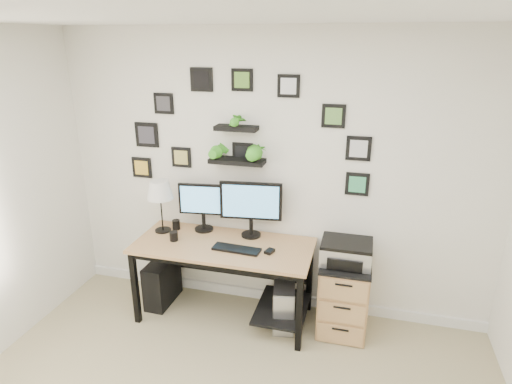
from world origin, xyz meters
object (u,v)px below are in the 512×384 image
(monitor_left, at_px, (203,204))
(pc_tower_black, at_px, (162,281))
(monitor_right, at_px, (251,205))
(pc_tower_grey, at_px, (284,303))
(file_cabinet, at_px, (344,296))
(table_lamp, at_px, (160,191))
(desk, at_px, (229,255))
(mug, at_px, (174,236))
(printer, at_px, (346,252))

(monitor_left, distance_m, pc_tower_black, 0.91)
(monitor_left, height_order, monitor_right, monitor_right)
(pc_tower_black, relative_size, pc_tower_grey, 0.99)
(pc_tower_black, distance_m, file_cabinet, 1.76)
(table_lamp, bearing_deg, desk, -6.92)
(table_lamp, distance_m, file_cabinet, 1.92)
(monitor_left, relative_size, table_lamp, 0.93)
(file_cabinet, bearing_deg, mug, -174.84)
(monitor_right, relative_size, file_cabinet, 0.85)
(monitor_left, bearing_deg, table_lamp, -162.78)
(monitor_right, height_order, printer, monitor_right)
(monitor_left, bearing_deg, printer, -5.94)
(file_cabinet, bearing_deg, desk, -176.83)
(monitor_right, bearing_deg, desk, -130.25)
(table_lamp, distance_m, printer, 1.77)
(desk, xyz_separation_m, table_lamp, (-0.69, 0.08, 0.53))
(pc_tower_black, bearing_deg, printer, 2.56)
(monitor_left, bearing_deg, pc_tower_grey, -14.24)
(desk, xyz_separation_m, monitor_right, (0.16, 0.19, 0.44))
(pc_tower_grey, bearing_deg, table_lamp, 175.41)
(monitor_right, xyz_separation_m, printer, (0.88, -0.13, -0.30))
(monitor_left, relative_size, monitor_right, 0.82)
(monitor_left, height_order, pc_tower_grey, monitor_left)
(table_lamp, relative_size, mug, 5.83)
(monitor_left, bearing_deg, file_cabinet, -5.89)
(pc_tower_black, xyz_separation_m, file_cabinet, (1.76, 0.03, 0.11))
(monitor_left, bearing_deg, pc_tower_black, -156.36)
(mug, bearing_deg, desk, 9.32)
(mug, height_order, pc_tower_grey, mug)
(desk, distance_m, file_cabinet, 1.09)
(pc_tower_grey, bearing_deg, mug, -176.24)
(desk, height_order, mug, mug)
(desk, distance_m, printer, 1.05)
(mug, distance_m, printer, 1.54)
(monitor_left, height_order, table_lamp, table_lamp)
(file_cabinet, bearing_deg, pc_tower_black, -178.95)
(monitor_left, bearing_deg, monitor_right, -1.26)
(monitor_left, distance_m, monitor_right, 0.47)
(mug, distance_m, file_cabinet, 1.62)
(table_lamp, xyz_separation_m, pc_tower_grey, (1.21, -0.10, -0.94))
(desk, xyz_separation_m, pc_tower_black, (-0.71, 0.03, -0.40))
(monitor_left, xyz_separation_m, printer, (1.35, -0.14, -0.25))
(monitor_left, xyz_separation_m, monitor_right, (0.47, -0.01, 0.04))
(monitor_right, height_order, table_lamp, monitor_right)
(table_lamp, bearing_deg, pc_tower_grey, -4.59)
(pc_tower_grey, bearing_deg, pc_tower_black, 178.13)
(desk, xyz_separation_m, pc_tower_grey, (0.53, -0.01, -0.42))
(printer, bearing_deg, monitor_left, 174.06)
(pc_tower_grey, height_order, printer, printer)
(file_cabinet, bearing_deg, monitor_right, 171.67)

